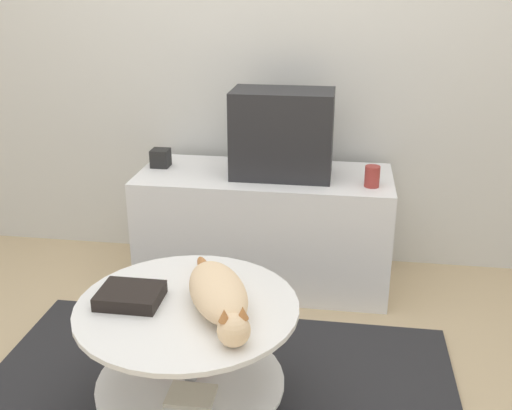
{
  "coord_description": "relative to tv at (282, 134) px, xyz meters",
  "views": [
    {
      "loc": [
        0.43,
        -1.75,
        1.52
      ],
      "look_at": [
        0.09,
        0.5,
        0.64
      ],
      "focal_mm": 42.0,
      "sensor_mm": 36.0,
      "label": 1
    }
  ],
  "objects": [
    {
      "name": "coffee_table",
      "position": [
        -0.2,
        -1.08,
        -0.48
      ],
      "size": [
        0.76,
        0.76,
        0.46
      ],
      "color": "#B2B2B7",
      "rests_on": "rug"
    },
    {
      "name": "speaker",
      "position": [
        -0.63,
        0.06,
        -0.17
      ],
      "size": [
        0.09,
        0.09,
        0.09
      ],
      "color": "black",
      "rests_on": "tv_stand"
    },
    {
      "name": "tv_stand",
      "position": [
        -0.09,
        0.02,
        -0.51
      ],
      "size": [
        1.26,
        0.53,
        0.59
      ],
      "color": "white",
      "rests_on": "ground_plane"
    },
    {
      "name": "dvd_box",
      "position": [
        -0.39,
        -1.1,
        -0.3
      ],
      "size": [
        0.21,
        0.17,
        0.05
      ],
      "color": "black",
      "rests_on": "coffee_table"
    },
    {
      "name": "tv",
      "position": [
        0.0,
        0.0,
        0.0
      ],
      "size": [
        0.48,
        0.28,
        0.42
      ],
      "color": "#232326",
      "rests_on": "tv_stand"
    },
    {
      "name": "mug",
      "position": [
        0.43,
        -0.1,
        -0.16
      ],
      "size": [
        0.07,
        0.07,
        0.1
      ],
      "color": "#99332D",
      "rests_on": "tv_stand"
    },
    {
      "name": "wall_back",
      "position": [
        -0.14,
        0.37,
        0.5
      ],
      "size": [
        8.0,
        0.05,
        2.6
      ],
      "color": "silver",
      "rests_on": "ground_plane"
    },
    {
      "name": "cat",
      "position": [
        -0.08,
        -1.11,
        -0.27
      ],
      "size": [
        0.33,
        0.57,
        0.13
      ],
      "rotation": [
        0.0,
        0.0,
        -1.15
      ],
      "color": "beige",
      "rests_on": "coffee_table"
    }
  ]
}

